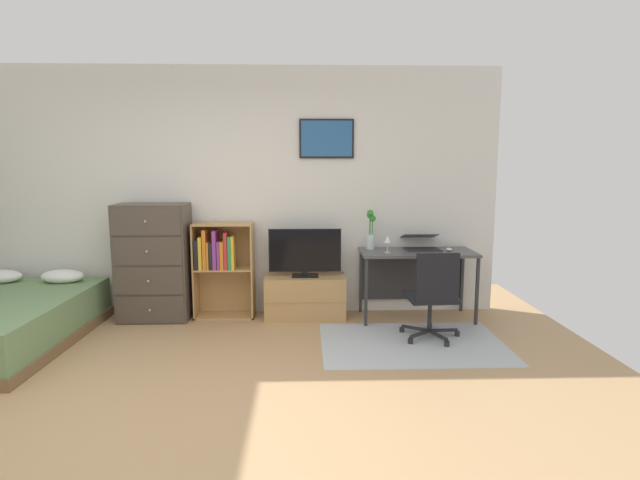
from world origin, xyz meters
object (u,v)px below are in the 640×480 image
(office_chair, at_px, (433,294))
(computer_mouse, at_px, (449,249))
(tv_stand, at_px, (305,297))
(television, at_px, (305,253))
(bookshelf, at_px, (220,261))
(desk, at_px, (415,262))
(bamboo_vase, at_px, (371,230))
(dresser, at_px, (154,262))
(laptop, at_px, (421,243))
(wine_glass, at_px, (388,240))

(office_chair, xyz_separation_m, computer_mouse, (0.34, 0.70, 0.30))
(tv_stand, xyz_separation_m, television, (-0.00, -0.02, 0.49))
(tv_stand, bearing_deg, computer_mouse, -3.09)
(bookshelf, bearing_deg, desk, -1.41)
(computer_mouse, height_order, bamboo_vase, bamboo_vase)
(dresser, bearing_deg, desk, 0.22)
(television, bearing_deg, laptop, 3.32)
(tv_stand, distance_m, bamboo_vase, 1.02)
(bookshelf, relative_size, office_chair, 1.20)
(tv_stand, relative_size, laptop, 2.07)
(television, distance_m, wine_glass, 0.89)
(laptop, bearing_deg, desk, -141.36)
(bookshelf, height_order, bamboo_vase, bamboo_vase)
(tv_stand, xyz_separation_m, office_chair, (1.20, -0.79, 0.23))
(television, bearing_deg, bamboo_vase, 7.49)
(bookshelf, height_order, wine_glass, bookshelf)
(dresser, height_order, bamboo_vase, dresser)
(tv_stand, bearing_deg, television, -90.00)
(office_chair, bearing_deg, bookshelf, 155.58)
(television, bearing_deg, wine_glass, -9.56)
(dresser, relative_size, desk, 1.03)
(dresser, relative_size, tv_stand, 1.43)
(desk, bearing_deg, television, -179.14)
(wine_glass, bearing_deg, desk, 25.88)
(bamboo_vase, bearing_deg, desk, -8.92)
(bamboo_vase, bearing_deg, computer_mouse, -10.65)
(bookshelf, height_order, desk, bookshelf)
(bookshelf, distance_m, bamboo_vase, 1.67)
(computer_mouse, distance_m, bamboo_vase, 0.86)
(television, bearing_deg, office_chair, -32.43)
(laptop, xyz_separation_m, wine_glass, (-0.40, -0.22, 0.07))
(office_chair, relative_size, laptop, 2.05)
(desk, xyz_separation_m, bamboo_vase, (-0.48, 0.08, 0.35))
(television, xyz_separation_m, wine_glass, (0.86, -0.15, 0.16))
(television, bearing_deg, desk, 0.86)
(television, distance_m, computer_mouse, 1.54)
(dresser, distance_m, wine_glass, 2.49)
(bookshelf, xyz_separation_m, desk, (2.12, -0.05, -0.02))
(bamboo_vase, xyz_separation_m, wine_glass, (0.15, -0.24, -0.07))
(bookshelf, distance_m, wine_glass, 1.81)
(computer_mouse, xyz_separation_m, wine_glass, (-0.67, -0.08, 0.12))
(office_chair, bearing_deg, desk, 87.14)
(tv_stand, distance_m, desk, 1.26)
(tv_stand, bearing_deg, desk, -0.20)
(bookshelf, bearing_deg, tv_stand, -2.98)
(television, relative_size, bamboo_vase, 1.80)
(desk, relative_size, wine_glass, 6.71)
(bookshelf, bearing_deg, computer_mouse, -3.04)
(tv_stand, height_order, wine_glass, wine_glass)
(office_chair, bearing_deg, laptop, 82.67)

